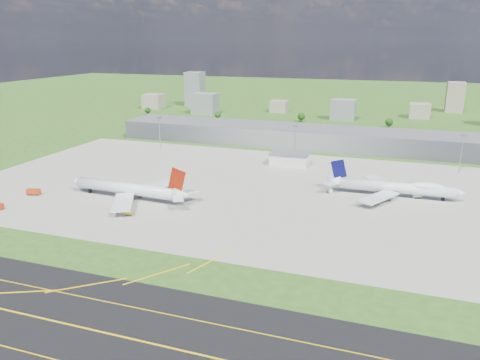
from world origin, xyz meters
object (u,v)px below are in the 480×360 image
(tug_yellow, at_px, (129,213))
(van_white_near, at_px, (330,191))
(airliner_red_twin, at_px, (130,189))
(fire_truck, at_px, (34,192))
(airliner_blue_quad, at_px, (396,188))
(van_white_far, at_px, (417,196))

(tug_yellow, height_order, van_white_near, van_white_near)
(airliner_red_twin, relative_size, fire_truck, 9.43)
(fire_truck, xyz_separation_m, tug_yellow, (68.19, -9.97, -0.76))
(van_white_near, bearing_deg, tug_yellow, 105.42)
(airliner_blue_quad, xyz_separation_m, van_white_far, (11.28, 1.42, -4.17))
(tug_yellow, bearing_deg, airliner_red_twin, 98.73)
(airliner_blue_quad, distance_m, fire_truck, 204.07)
(van_white_near, relative_size, van_white_far, 1.04)
(airliner_blue_quad, distance_m, van_white_near, 36.30)
(van_white_far, bearing_deg, airliner_red_twin, 175.74)
(airliner_blue_quad, relative_size, tug_yellow, 18.10)
(airliner_red_twin, bearing_deg, van_white_far, -157.66)
(airliner_red_twin, relative_size, tug_yellow, 18.67)
(tug_yellow, relative_size, van_white_near, 0.78)
(airliner_red_twin, height_order, van_white_near, airliner_red_twin)
(fire_truck, distance_m, tug_yellow, 68.92)
(tug_yellow, height_order, van_white_far, van_white_far)
(airliner_blue_quad, bearing_deg, fire_truck, -163.05)
(airliner_red_twin, relative_size, airliner_blue_quad, 1.03)
(airliner_red_twin, relative_size, van_white_near, 14.65)
(tug_yellow, distance_m, van_white_near, 113.07)
(airliner_red_twin, bearing_deg, tug_yellow, 122.77)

